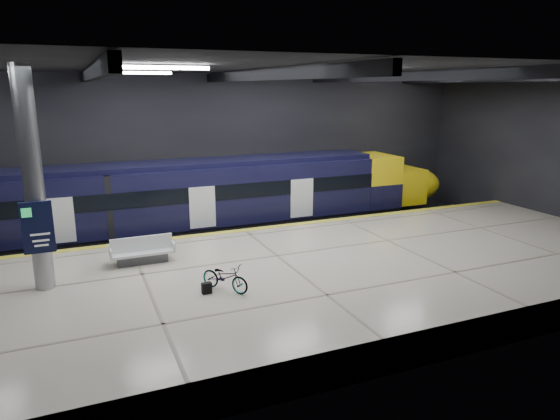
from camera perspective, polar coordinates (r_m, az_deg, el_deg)
ground at (r=20.25m, az=-1.41°, el=-7.31°), size 30.00×30.00×0.00m
room_shell at (r=18.95m, az=-1.52°, el=9.04°), size 30.10×16.10×8.05m
platform at (r=17.91m, az=1.54°, el=-8.33°), size 30.00×11.00×1.10m
safety_strip at (r=22.35m, az=-4.01°, el=-2.29°), size 30.00×0.40×0.01m
rails at (r=25.15m, az=-6.01°, el=-2.92°), size 30.00×1.52×0.16m
train at (r=24.02m, az=-12.47°, el=0.90°), size 29.40×2.84×3.79m
bench at (r=18.82m, az=-15.47°, el=-4.81°), size 2.26×0.95×1.00m
bicycle at (r=15.81m, az=-6.29°, el=-7.62°), size 1.50×1.72×0.90m
pannier_bag at (r=15.77m, az=-8.38°, el=-8.82°), size 0.31×0.20×0.35m
info_column at (r=16.84m, az=-26.35°, el=2.66°), size 0.90×0.78×6.90m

